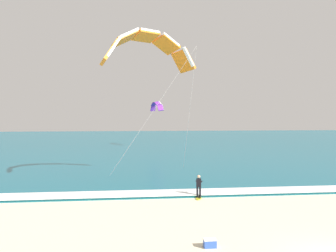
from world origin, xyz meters
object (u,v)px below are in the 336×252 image
(surfboard, at_px, (199,198))
(cooler_box, at_px, (210,243))
(kite_distant, at_px, (156,105))
(kitesurfer, at_px, (199,185))
(kite_primary, at_px, (148,46))

(surfboard, distance_m, cooler_box, 9.85)
(surfboard, height_order, kite_distant, kite_distant)
(kitesurfer, xyz_separation_m, kite_primary, (-3.32, 5.73, 11.05))
(surfboard, height_order, kitesurfer, kitesurfer)
(kitesurfer, bearing_deg, kite_distant, 89.10)
(kite_distant, bearing_deg, cooler_box, -92.35)
(kite_distant, bearing_deg, kitesurfer, -90.90)
(kite_distant, relative_size, cooler_box, 9.21)
(kite_distant, bearing_deg, kite_primary, -96.06)
(cooler_box, bearing_deg, kitesurfer, 81.27)
(kite_primary, relative_size, kite_distant, 2.28)
(surfboard, xyz_separation_m, kite_primary, (-3.31, 5.75, 11.96))
(kitesurfer, xyz_separation_m, kite_distant, (0.68, 43.41, 7.19))
(kite_primary, height_order, cooler_box, kite_primary)
(kite_primary, xyz_separation_m, kite_distant, (4.00, 37.68, -3.85))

